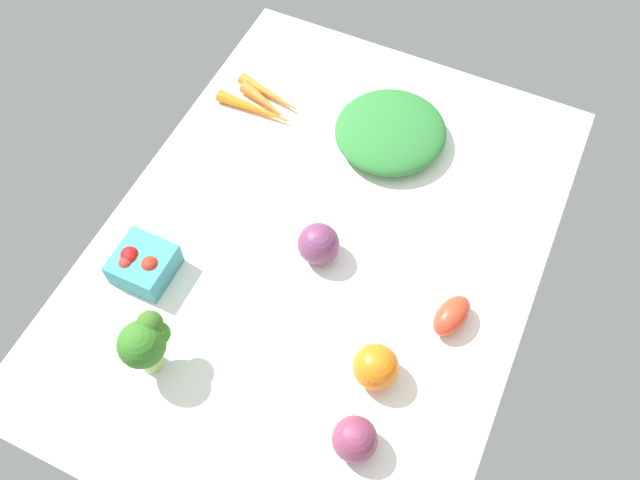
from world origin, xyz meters
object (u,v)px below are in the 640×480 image
object	(u,v)px
carrot_bunch	(264,102)
leafy_greens_clump	(390,131)
heirloom_tomato_orange	(376,367)
berry_basket	(142,263)
red_onion_near_basket	(318,244)
red_onion_center	(355,439)
roma_tomato	(452,316)
broccoli_head	(145,342)

from	to	relation	value
carrot_bunch	leafy_greens_clump	size ratio (longest dim) A/B	0.82
heirloom_tomato_orange	leafy_greens_clump	bearing A→B (deg)	18.97
berry_basket	red_onion_near_basket	distance (cm)	30.72
red_onion_center	heirloom_tomato_orange	bearing A→B (deg)	7.26
roma_tomato	berry_basket	distance (cm)	53.54
broccoli_head	roma_tomato	size ratio (longest dim) A/B	1.43
broccoli_head	roma_tomato	bearing A→B (deg)	-57.06
roma_tomato	red_onion_center	world-z (taller)	red_onion_center
broccoli_head	roma_tomato	distance (cm)	49.62
carrot_bunch	red_onion_near_basket	world-z (taller)	red_onion_near_basket
red_onion_near_basket	roma_tomato	bearing A→B (deg)	-95.71
heirloom_tomato_orange	carrot_bunch	distance (cm)	61.06
carrot_bunch	berry_basket	bearing A→B (deg)	178.32
heirloom_tomato_orange	red_onion_near_basket	world-z (taller)	same
red_onion_near_basket	red_onion_center	size ratio (longest dim) A/B	1.07
heirloom_tomato_orange	roma_tomato	distance (cm)	16.20
leafy_greens_clump	heirloom_tomato_orange	bearing A→B (deg)	-161.03
broccoli_head	carrot_bunch	distance (cm)	57.61
red_onion_center	leafy_greens_clump	bearing A→B (deg)	16.70
leafy_greens_clump	berry_basket	bearing A→B (deg)	148.58
berry_basket	leafy_greens_clump	bearing A→B (deg)	-31.42
carrot_bunch	red_onion_center	xyz separation A→B (cm)	(-55.43, -44.04, 2.18)
broccoli_head	carrot_bunch	xyz separation A→B (cm)	(56.52, 9.13, -6.43)
berry_basket	red_onion_center	size ratio (longest dim) A/B	1.38
berry_basket	leafy_greens_clump	world-z (taller)	berry_basket
heirloom_tomato_orange	roma_tomato	bearing A→B (deg)	-29.62
roma_tomato	red_onion_near_basket	world-z (taller)	red_onion_near_basket
berry_basket	leafy_greens_clump	distance (cm)	53.57
broccoli_head	berry_basket	distance (cm)	17.51
broccoli_head	leafy_greens_clump	size ratio (longest dim) A/B	0.54
berry_basket	leafy_greens_clump	xyz separation A→B (cm)	(45.72, -27.93, -0.24)
heirloom_tomato_orange	red_onion_near_basket	distance (cm)	24.24
roma_tomato	red_onion_center	bearing A→B (deg)	-178.72
carrot_bunch	leafy_greens_clump	world-z (taller)	leafy_greens_clump
broccoli_head	heirloom_tomato_orange	xyz separation A→B (cm)	(12.79, -33.42, -4.03)
roma_tomato	red_onion_near_basket	xyz separation A→B (cm)	(2.56, 25.64, 1.28)
berry_basket	red_onion_center	world-z (taller)	red_onion_center
roma_tomato	red_onion_center	xyz separation A→B (cm)	(-25.73, 6.49, 1.05)
heirloom_tomato_orange	red_onion_near_basket	bearing A→B (deg)	46.77
broccoli_head	carrot_bunch	world-z (taller)	broccoli_head
heirloom_tomato_orange	red_onion_near_basket	size ratio (longest dim) A/B	1.00
heirloom_tomato_orange	carrot_bunch	xyz separation A→B (cm)	(43.73, 42.55, -2.40)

